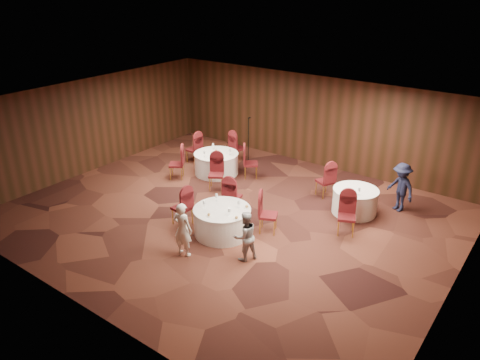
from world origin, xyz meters
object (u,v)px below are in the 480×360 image
Objects in this scene: woman_a at (183,229)px; man_c at (401,187)px; table_main at (222,221)px; woman_b at (245,236)px; mic_stand at (248,150)px; table_left at (216,163)px; table_right at (355,201)px.

woman_a is 0.96× the size of man_c.
woman_b reaches higher than table_main.
woman_a is at bearing -69.20° from mic_stand.
table_left is 0.89× the size of mic_stand.
table_main is at bearing -48.83° from table_left.
man_c is (3.45, 5.48, 0.03)m from woman_a.
table_right is at bearing -170.04° from woman_b.
table_left is 5.05m from table_right.
mic_stand is 1.23× the size of woman_a.
table_right is at bearing -15.92° from mic_stand.
table_main is at bearing -90.86° from woman_b.
table_right is at bearing -108.39° from man_c.
table_left is (-2.71, 3.10, -0.00)m from table_main.
table_main is 4.12m from table_left.
table_left is 1.20× the size of woman_b.
table_right is (5.05, 0.10, 0.00)m from table_left.
man_c is (3.30, 4.13, 0.36)m from table_main.
woman_a is at bearing -94.14° from man_c.
mic_stand is 1.18× the size of man_c.
woman_b is (3.91, -3.72, 0.26)m from table_left.
woman_a reaches higher than table_right.
man_c is at bearing -128.01° from woman_a.
table_right is 0.75× the size of mic_stand.
woman_a reaches higher than woman_b.
table_main and table_left have the same top height.
table_right is 4.00m from woman_b.
mic_stand is 5.71m from man_c.
table_left is at bearing -142.31° from man_c.
mic_stand is at bearing -118.69° from woman_b.
table_left is at bearing -178.84° from table_right.
man_c is (6.02, 1.02, 0.36)m from table_left.
mic_stand is at bearing 77.36° from table_left.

